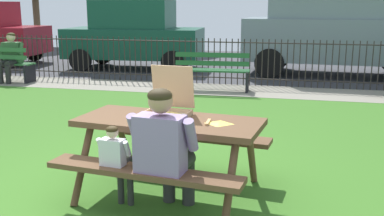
% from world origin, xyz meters
% --- Properties ---
extents(ground, '(28.00, 10.70, 0.02)m').
position_xyz_m(ground, '(0.00, 1.35, -0.01)').
color(ground, '#3B7123').
extents(cobblestone_walkway, '(28.00, 1.40, 0.01)m').
position_xyz_m(cobblestone_walkway, '(0.00, 6.00, -0.00)').
color(cobblestone_walkway, gray).
extents(street_asphalt, '(28.00, 7.71, 0.01)m').
position_xyz_m(street_asphalt, '(0.00, 10.56, -0.01)').
color(street_asphalt, '#38383D').
extents(picnic_table_foreground, '(1.96, 1.68, 0.79)m').
position_xyz_m(picnic_table_foreground, '(0.46, 0.28, 0.60)').
color(picnic_table_foreground, brown).
rests_on(picnic_table_foreground, ground).
extents(pizza_box_open, '(0.49, 0.54, 0.50)m').
position_xyz_m(pizza_box_open, '(0.42, 0.38, 0.86)').
color(pizza_box_open, tan).
rests_on(pizza_box_open, picnic_table_foreground).
extents(pizza_slice_on_table, '(0.23, 0.20, 0.02)m').
position_xyz_m(pizza_slice_on_table, '(0.95, 0.23, 0.78)').
color(pizza_slice_on_table, yellow).
rests_on(pizza_slice_on_table, picnic_table_foreground).
extents(adult_at_table, '(0.63, 0.62, 1.19)m').
position_xyz_m(adult_at_table, '(0.57, -0.24, 0.66)').
color(adult_at_table, '#303030').
rests_on(adult_at_table, ground).
extents(child_at_table, '(0.32, 0.32, 0.83)m').
position_xyz_m(child_at_table, '(0.11, -0.22, 0.50)').
color(child_at_table, '#2F2F2F').
rests_on(child_at_table, ground).
extents(iron_fence_streetside, '(18.74, 0.03, 1.09)m').
position_xyz_m(iron_fence_streetside, '(-0.00, 6.70, 0.55)').
color(iron_fence_streetside, '#2D2823').
rests_on(iron_fence_streetside, ground).
extents(park_bench_left, '(1.60, 0.47, 0.85)m').
position_xyz_m(park_bench_left, '(-5.44, 5.86, 0.42)').
color(park_bench_left, '#316938').
rests_on(park_bench_left, ground).
extents(park_bench_center, '(1.62, 0.54, 0.85)m').
position_xyz_m(park_bench_center, '(-0.16, 5.86, 0.42)').
color(park_bench_center, '#235A2F').
rests_on(park_bench_center, ground).
extents(person_on_park_bench, '(0.62, 0.60, 1.19)m').
position_xyz_m(person_on_park_bench, '(-5.17, 5.88, 0.66)').
color(person_on_park_bench, '#252525').
rests_on(person_on_park_bench, ground).
extents(parked_car_center, '(3.99, 2.02, 1.98)m').
position_xyz_m(parked_car_center, '(-3.03, 8.76, 1.01)').
color(parked_car_center, '#134835').
rests_on(parked_car_center, ground).
extents(parked_car_right, '(4.80, 2.28, 2.46)m').
position_xyz_m(parked_car_right, '(2.59, 8.76, 1.31)').
color(parked_car_right, slate).
rests_on(parked_car_right, ground).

